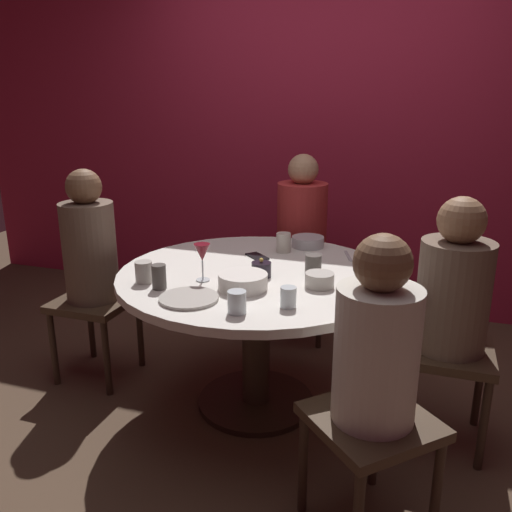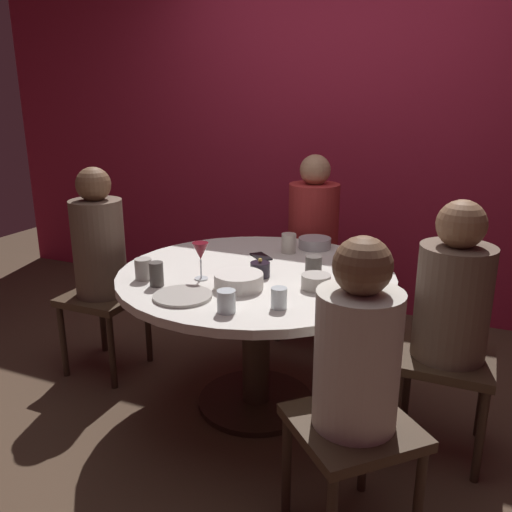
# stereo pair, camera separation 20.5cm
# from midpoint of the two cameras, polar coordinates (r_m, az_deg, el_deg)

# --- Properties ---
(ground_plane) EXTENTS (8.00, 8.00, 0.00)m
(ground_plane) POSITION_cam_midpoint_polar(r_m,az_deg,el_deg) (2.89, -2.10, -15.52)
(ground_plane) COLOR #4C3828
(back_wall) EXTENTS (6.00, 0.10, 2.60)m
(back_wall) POSITION_cam_midpoint_polar(r_m,az_deg,el_deg) (3.95, 6.00, 13.20)
(back_wall) COLOR maroon
(back_wall) RESTS_ON ground
(dining_table) EXTENTS (1.34, 1.34, 0.73)m
(dining_table) POSITION_cam_midpoint_polar(r_m,az_deg,el_deg) (2.63, -2.24, -4.81)
(dining_table) COLOR silver
(dining_table) RESTS_ON ground
(seated_diner_left) EXTENTS (0.40, 0.40, 1.19)m
(seated_diner_left) POSITION_cam_midpoint_polar(r_m,az_deg,el_deg) (3.03, -19.23, 0.19)
(seated_diner_left) COLOR #3F2D1E
(seated_diner_left) RESTS_ON ground
(seated_diner_back) EXTENTS (0.40, 0.40, 1.20)m
(seated_diner_back) POSITION_cam_midpoint_polar(r_m,az_deg,el_deg) (3.40, 3.21, 3.07)
(seated_diner_back) COLOR #3F2D1E
(seated_diner_back) RESTS_ON ground
(seated_diner_right) EXTENTS (0.40, 0.40, 1.15)m
(seated_diner_right) POSITION_cam_midpoint_polar(r_m,az_deg,el_deg) (2.43, 18.13, -4.16)
(seated_diner_right) COLOR #3F2D1E
(seated_diner_right) RESTS_ON ground
(seated_diner_front_right) EXTENTS (0.57, 0.57, 1.13)m
(seated_diner_front_right) POSITION_cam_midpoint_polar(r_m,az_deg,el_deg) (1.85, 9.61, -10.68)
(seated_diner_front_right) COLOR #3F2D1E
(seated_diner_front_right) RESTS_ON ground
(candle_holder) EXTENTS (0.09, 0.09, 0.09)m
(candle_holder) POSITION_cam_midpoint_polar(r_m,az_deg,el_deg) (2.50, -1.77, -1.47)
(candle_holder) COLOR black
(candle_holder) RESTS_ON dining_table
(wine_glass) EXTENTS (0.08, 0.08, 0.18)m
(wine_glass) POSITION_cam_midpoint_polar(r_m,az_deg,el_deg) (2.44, -8.19, 0.19)
(wine_glass) COLOR silver
(wine_glass) RESTS_ON dining_table
(dinner_plate) EXTENTS (0.25, 0.25, 0.01)m
(dinner_plate) POSITION_cam_midpoint_polar(r_m,az_deg,el_deg) (2.26, -9.80, -4.52)
(dinner_plate) COLOR #B2ADA3
(dinner_plate) RESTS_ON dining_table
(cell_phone) EXTENTS (0.15, 0.15, 0.01)m
(cell_phone) POSITION_cam_midpoint_polar(r_m,az_deg,el_deg) (2.80, -1.97, -0.07)
(cell_phone) COLOR black
(cell_phone) RESTS_ON dining_table
(bowl_serving_large) EXTENTS (0.18, 0.18, 0.06)m
(bowl_serving_large) POSITION_cam_midpoint_polar(r_m,az_deg,el_deg) (3.00, 3.64, 1.52)
(bowl_serving_large) COLOR #B7B7BC
(bowl_serving_large) RESTS_ON dining_table
(bowl_salad_center) EXTENTS (0.13, 0.13, 0.06)m
(bowl_salad_center) POSITION_cam_midpoint_polar(r_m,az_deg,el_deg) (2.37, 4.38, -2.60)
(bowl_salad_center) COLOR #B2ADA3
(bowl_salad_center) RESTS_ON dining_table
(bowl_small_white) EXTENTS (0.22, 0.22, 0.07)m
(bowl_small_white) POSITION_cam_midpoint_polar(r_m,az_deg,el_deg) (2.35, -3.91, -2.75)
(bowl_small_white) COLOR silver
(bowl_small_white) RESTS_ON dining_table
(cup_near_candle) EXTENTS (0.07, 0.07, 0.09)m
(cup_near_candle) POSITION_cam_midpoint_polar(r_m,az_deg,el_deg) (2.14, 0.75, -4.48)
(cup_near_candle) COLOR silver
(cup_near_candle) RESTS_ON dining_table
(cup_by_left_diner) EXTENTS (0.07, 0.07, 0.09)m
(cup_by_left_diner) POSITION_cam_midpoint_polar(r_m,az_deg,el_deg) (2.09, -4.87, -4.99)
(cup_by_left_diner) COLOR silver
(cup_by_left_diner) RESTS_ON dining_table
(cup_by_right_diner) EXTENTS (0.08, 0.08, 0.11)m
(cup_by_right_diner) POSITION_cam_midpoint_polar(r_m,az_deg,el_deg) (2.88, 0.94, 1.43)
(cup_by_right_diner) COLOR beige
(cup_by_right_diner) RESTS_ON dining_table
(cup_center_front) EXTENTS (0.08, 0.08, 0.10)m
(cup_center_front) POSITION_cam_midpoint_polar(r_m,az_deg,el_deg) (2.49, -14.26, -1.70)
(cup_center_front) COLOR #B2ADA3
(cup_center_front) RESTS_ON dining_table
(cup_far_edge) EXTENTS (0.06, 0.06, 0.11)m
(cup_far_edge) POSITION_cam_midpoint_polar(r_m,az_deg,el_deg) (2.40, -12.78, -2.22)
(cup_far_edge) COLOR #4C4742
(cup_far_edge) RESTS_ON dining_table
(cup_beside_wine) EXTENTS (0.08, 0.08, 0.09)m
(cup_beside_wine) POSITION_cam_midpoint_polar(r_m,az_deg,el_deg) (2.56, 3.89, -0.83)
(cup_beside_wine) COLOR #4C4742
(cup_beside_wine) RESTS_ON dining_table
(fork_near_plate) EXTENTS (0.02, 0.18, 0.01)m
(fork_near_plate) POSITION_cam_midpoint_polar(r_m,az_deg,el_deg) (2.52, 8.85, -2.26)
(fork_near_plate) COLOR #B7B7BC
(fork_near_plate) RESTS_ON dining_table
(knife_near_plate) EXTENTS (0.07, 0.18, 0.01)m
(knife_near_plate) POSITION_cam_midpoint_polar(r_m,az_deg,el_deg) (2.84, 7.83, -0.02)
(knife_near_plate) COLOR #B7B7BC
(knife_near_plate) RESTS_ON dining_table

